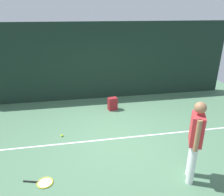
{
  "coord_description": "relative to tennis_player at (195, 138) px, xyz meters",
  "views": [
    {
      "loc": [
        -0.99,
        -5.0,
        3.21
      ],
      "look_at": [
        0.0,
        0.4,
        1.0
      ],
      "focal_mm": 35.07,
      "sensor_mm": 36.0,
      "label": 1
    }
  ],
  "objects": [
    {
      "name": "ground_plane",
      "position": [
        -1.2,
        1.79,
        -0.97
      ],
      "size": [
        12.0,
        12.0,
        0.0
      ],
      "primitive_type": "plane",
      "color": "#4C7556"
    },
    {
      "name": "court_line",
      "position": [
        -1.2,
        1.74,
        -0.96
      ],
      "size": [
        9.0,
        0.05,
        0.0
      ],
      "primitive_type": "cube",
      "color": "white",
      "rests_on": "ground"
    },
    {
      "name": "back_fence",
      "position": [
        -1.2,
        4.79,
        0.46
      ],
      "size": [
        10.0,
        0.1,
        2.85
      ],
      "primitive_type": "cube",
      "color": "#192D23",
      "rests_on": "ground"
    },
    {
      "name": "tennis_player",
      "position": [
        0.0,
        0.0,
        0.0
      ],
      "size": [
        0.38,
        0.48,
        1.7
      ],
      "rotation": [
        0.0,
        0.0,
        -2.04
      ],
      "color": "white",
      "rests_on": "ground"
    },
    {
      "name": "tennis_racket",
      "position": [
        -2.92,
        0.4,
        -0.95
      ],
      "size": [
        0.64,
        0.4,
        0.03
      ],
      "rotation": [
        0.0,
        0.0,
        6.01
      ],
      "color": "black",
      "rests_on": "ground"
    },
    {
      "name": "tennis_ball_near_player",
      "position": [
        -2.61,
        2.1,
        -0.93
      ],
      "size": [
        0.07,
        0.07,
        0.07
      ],
      "primitive_type": "sphere",
      "color": "#CCE033",
      "rests_on": "ground"
    },
    {
      "name": "backpack",
      "position": [
        -0.94,
        3.59,
        -0.76
      ],
      "size": [
        0.33,
        0.33,
        0.44
      ],
      "rotation": [
        0.0,
        0.0,
        3.34
      ],
      "color": "maroon",
      "rests_on": "ground"
    }
  ]
}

